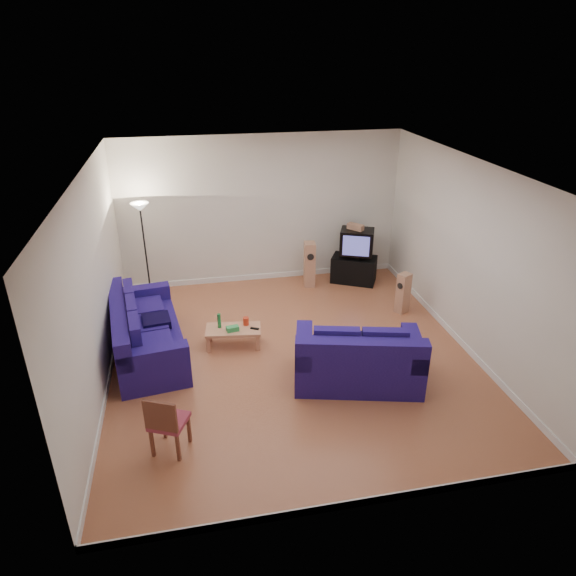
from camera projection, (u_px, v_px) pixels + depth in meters
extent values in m
cube|color=brown|center=(293.00, 356.00, 8.78)|extent=(6.00, 6.50, 0.01)
cube|color=white|center=(293.00, 169.00, 7.39)|extent=(6.00, 6.50, 0.01)
cube|color=silver|center=(262.00, 210.00, 10.96)|extent=(6.00, 0.01, 3.20)
cube|color=silver|center=(359.00, 396.00, 5.21)|extent=(6.00, 0.01, 3.20)
cube|color=silver|center=(94.00, 286.00, 7.55)|extent=(0.01, 6.50, 3.20)
cube|color=silver|center=(467.00, 256.00, 8.62)|extent=(0.01, 6.50, 3.20)
cube|color=white|center=(263.00, 276.00, 11.61)|extent=(6.00, 0.02, 0.12)
cube|color=white|center=(351.00, 504.00, 5.89)|extent=(6.00, 0.02, 0.12)
cube|color=white|center=(110.00, 373.00, 8.22)|extent=(0.02, 6.50, 0.12)
cube|color=white|center=(454.00, 335.00, 9.28)|extent=(0.02, 6.50, 0.12)
cube|color=#1A0D54|center=(149.00, 341.00, 8.77)|extent=(1.40, 2.60, 0.47)
cube|color=#1A0D54|center=(120.00, 320.00, 8.44)|extent=(0.58, 2.49, 0.48)
cube|color=#1A0D54|center=(140.00, 294.00, 9.56)|extent=(1.09, 0.39, 0.27)
cube|color=#1A0D54|center=(153.00, 356.00, 7.66)|extent=(1.09, 0.39, 0.27)
cube|color=black|center=(156.00, 321.00, 8.67)|extent=(0.51, 0.51, 0.14)
cube|color=#1A0D54|center=(357.00, 367.00, 8.06)|extent=(2.14, 1.52, 0.48)
cube|color=#1A0D54|center=(361.00, 355.00, 7.48)|extent=(1.94, 0.71, 0.49)
cube|color=#1A0D54|center=(304.00, 345.00, 7.93)|extent=(0.51, 1.11, 0.27)
cube|color=#1A0D54|center=(414.00, 348.00, 7.87)|extent=(0.51, 1.11, 0.27)
cube|color=black|center=(358.00, 342.00, 8.06)|extent=(0.55, 0.55, 0.14)
cube|color=tan|center=(233.00, 330.00, 8.94)|extent=(1.01, 0.60, 0.05)
cube|color=tan|center=(209.00, 345.00, 8.82)|extent=(0.07, 0.07, 0.30)
cube|color=tan|center=(210.00, 334.00, 9.16)|extent=(0.07, 0.07, 0.30)
cube|color=tan|center=(258.00, 343.00, 8.87)|extent=(0.07, 0.07, 0.30)
cube|color=tan|center=(258.00, 332.00, 9.21)|extent=(0.07, 0.07, 0.30)
cylinder|color=#197233|center=(219.00, 321.00, 8.90)|extent=(0.08, 0.08, 0.26)
cube|color=green|center=(233.00, 329.00, 8.84)|extent=(0.23, 0.15, 0.09)
cylinder|color=red|center=(246.00, 321.00, 9.02)|extent=(0.13, 0.13, 0.14)
cube|color=black|center=(255.00, 329.00, 8.91)|extent=(0.16, 0.12, 0.02)
cube|color=black|center=(354.00, 269.00, 11.39)|extent=(1.09, 0.91, 0.58)
cube|color=black|center=(355.00, 255.00, 11.25)|extent=(0.50, 0.51, 0.09)
cube|color=black|center=(357.00, 242.00, 11.09)|extent=(0.85, 0.74, 0.54)
cube|color=#3E3E88|center=(356.00, 246.00, 10.86)|extent=(0.53, 0.23, 0.44)
cube|color=tan|center=(355.00, 227.00, 10.96)|extent=(0.34, 0.36, 0.12)
cube|color=tan|center=(310.00, 264.00, 11.12)|extent=(0.26, 0.32, 0.99)
cylinder|color=black|center=(311.00, 257.00, 10.88)|extent=(0.15, 0.04, 0.15)
cube|color=tan|center=(403.00, 293.00, 10.04)|extent=(0.30, 0.29, 0.82)
cylinder|color=black|center=(400.00, 286.00, 9.88)|extent=(0.08, 0.11, 0.12)
cylinder|color=black|center=(152.00, 298.00, 10.72)|extent=(0.26, 0.26, 0.03)
cylinder|color=black|center=(146.00, 255.00, 10.30)|extent=(0.03, 0.03, 1.93)
cone|color=white|center=(140.00, 207.00, 9.87)|extent=(0.35, 0.35, 0.15)
cube|color=brown|center=(152.00, 443.00, 6.56)|extent=(0.05, 0.05, 0.43)
cube|color=brown|center=(164.00, 425.00, 6.88)|extent=(0.05, 0.05, 0.43)
cube|color=brown|center=(178.00, 447.00, 6.49)|extent=(0.05, 0.05, 0.43)
cube|color=brown|center=(189.00, 429.00, 6.80)|extent=(0.05, 0.05, 0.43)
cube|color=#902F41|center=(169.00, 421.00, 6.58)|extent=(0.57, 0.57, 0.06)
cube|color=brown|center=(160.00, 417.00, 6.31)|extent=(0.41, 0.21, 0.43)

